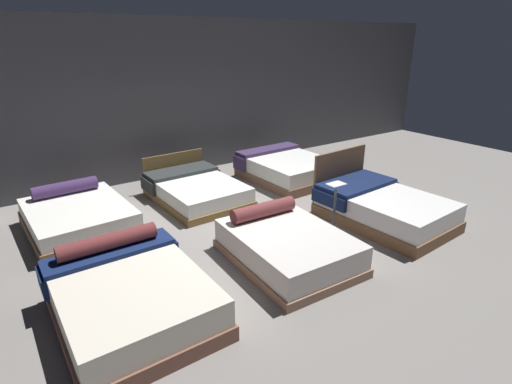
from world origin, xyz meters
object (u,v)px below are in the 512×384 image
object	(u,v)px
bed_5	(287,168)
bed_3	(78,217)
bed_2	(382,207)
bed_1	(287,245)
bed_4	(195,189)
price_sign	(334,216)
bed_0	(131,297)

from	to	relation	value
bed_5	bed_3	bearing A→B (deg)	178.60
bed_2	bed_3	size ratio (longest dim) A/B	1.11
bed_3	bed_1	bearing A→B (deg)	-53.73
bed_1	bed_2	world-z (taller)	bed_2
bed_1	bed_4	bearing A→B (deg)	92.79
bed_3	bed_4	world-z (taller)	bed_4
bed_4	bed_5	size ratio (longest dim) A/B	1.03
bed_2	bed_5	world-z (taller)	bed_2
bed_2	bed_3	distance (m)	5.23
bed_5	price_sign	xyz separation A→B (m)	(-1.15, -2.65, 0.09)
price_sign	bed_0	bearing A→B (deg)	-177.00
bed_0	bed_2	xyz separation A→B (m)	(4.50, 0.10, 0.00)
bed_4	bed_0	bearing A→B (deg)	-129.71
bed_1	price_sign	distance (m)	1.14
bed_3	price_sign	world-z (taller)	price_sign
bed_3	bed_2	bearing A→B (deg)	-33.69
bed_2	bed_4	size ratio (longest dim) A/B	1.07
price_sign	bed_1	bearing A→B (deg)	-170.69
bed_1	bed_5	bearing A→B (deg)	53.53
bed_5	bed_1	bearing A→B (deg)	-130.55
bed_1	bed_2	bearing A→B (deg)	5.04
bed_0	bed_2	distance (m)	4.50
bed_4	bed_1	bearing A→B (deg)	-91.34
bed_1	bed_3	distance (m)	3.60
bed_3	price_sign	distance (m)	4.28
bed_1	price_sign	size ratio (longest dim) A/B	2.21
bed_1	bed_5	size ratio (longest dim) A/B	0.99
bed_0	bed_2	world-z (taller)	bed_2
bed_1	bed_2	size ratio (longest dim) A/B	0.90
bed_5	price_sign	bearing A→B (deg)	-115.34
bed_0	price_sign	bearing A→B (deg)	2.48
bed_1	bed_4	distance (m)	2.90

